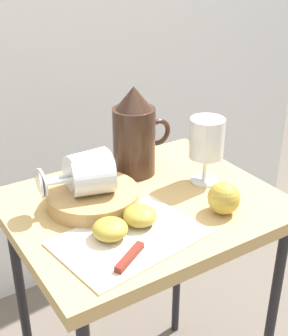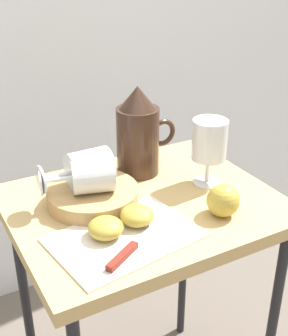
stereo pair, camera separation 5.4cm
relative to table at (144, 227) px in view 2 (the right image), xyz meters
name	(u,v)px [view 2 (the right image)]	position (x,y,z in m)	size (l,w,h in m)	color
table	(144,227)	(0.00, 0.00, 0.00)	(0.57, 0.46, 0.67)	tan
linen_napkin	(125,237)	(-0.10, -0.10, 0.07)	(0.27, 0.18, 0.00)	silver
basket_tray	(93,196)	(-0.10, 0.05, 0.09)	(0.20, 0.20, 0.04)	tan
pitcher	(138,139)	(0.06, 0.13, 0.16)	(0.15, 0.10, 0.21)	#382319
wine_glass_upright	(209,143)	(0.17, 0.00, 0.17)	(0.08, 0.08, 0.16)	silver
wine_glass_tipped_near	(90,176)	(-0.11, 0.04, 0.14)	(0.16, 0.11, 0.07)	silver
wine_glass_tipped_far	(88,168)	(-0.10, 0.07, 0.14)	(0.15, 0.08, 0.08)	silver
apple_half_left	(106,228)	(-0.13, -0.09, 0.09)	(0.07, 0.07, 0.04)	#B29938
apple_half_right	(137,215)	(-0.06, -0.08, 0.09)	(0.07, 0.07, 0.04)	#B29938
apple_whole	(223,201)	(0.11, -0.13, 0.10)	(0.07, 0.07, 0.07)	#B29938
knife	(132,248)	(-0.11, -0.15, 0.08)	(0.19, 0.12, 0.01)	silver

